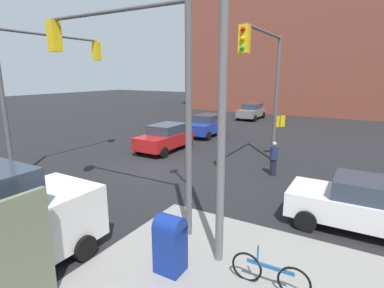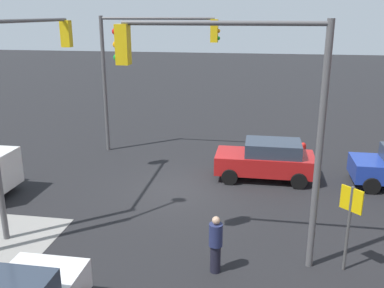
# 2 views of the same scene
# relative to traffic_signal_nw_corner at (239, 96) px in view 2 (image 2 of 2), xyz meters

# --- Properties ---
(ground_plane) EXTENTS (120.00, 120.00, 0.00)m
(ground_plane) POSITION_rel_traffic_signal_nw_corner_xyz_m (2.46, -4.50, -4.62)
(ground_plane) COLOR black
(traffic_signal_nw_corner) EXTENTS (5.37, 0.36, 6.50)m
(traffic_signal_nw_corner) POSITION_rel_traffic_signal_nw_corner_xyz_m (0.00, 0.00, 0.00)
(traffic_signal_nw_corner) COLOR #59595B
(traffic_signal_nw_corner) RESTS_ON ground
(traffic_signal_se_corner) EXTENTS (5.64, 0.36, 6.50)m
(traffic_signal_se_corner) POSITION_rel_traffic_signal_nw_corner_xyz_m (4.80, -9.00, 0.02)
(traffic_signal_se_corner) COLOR #59595B
(traffic_signal_se_corner) RESTS_ON ground
(traffic_signal_ne_corner) EXTENTS (0.36, 5.64, 6.50)m
(traffic_signal_ne_corner) POSITION_rel_traffic_signal_nw_corner_xyz_m (6.96, -2.16, 0.02)
(traffic_signal_ne_corner) COLOR #59595B
(traffic_signal_ne_corner) RESTS_ON ground
(warning_sign_two_way) EXTENTS (0.48, 0.48, 2.40)m
(warning_sign_two_way) POSITION_rel_traffic_signal_nw_corner_xyz_m (-2.94, 0.05, -2.99)
(warning_sign_two_way) COLOR #4C4C4C
(warning_sign_two_way) RESTS_ON ground
(fire_hydrant) EXTENTS (0.26, 0.26, 0.94)m
(fire_hydrant) POSITION_rel_traffic_signal_nw_corner_xyz_m (-2.54, -8.70, -4.14)
(fire_hydrant) COLOR red
(fire_hydrant) RESTS_ON ground
(hatchback_red) EXTENTS (3.99, 2.02, 1.62)m
(hatchback_red) POSITION_rel_traffic_signal_nw_corner_xyz_m (-0.87, -6.34, -3.78)
(hatchback_red) COLOR #B21919
(hatchback_red) RESTS_ON ground
(pedestrian_crossing) EXTENTS (0.36, 0.36, 1.61)m
(pedestrian_crossing) POSITION_rel_traffic_signal_nw_corner_xyz_m (0.46, 0.70, -3.79)
(pedestrian_crossing) COLOR navy
(pedestrian_crossing) RESTS_ON ground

